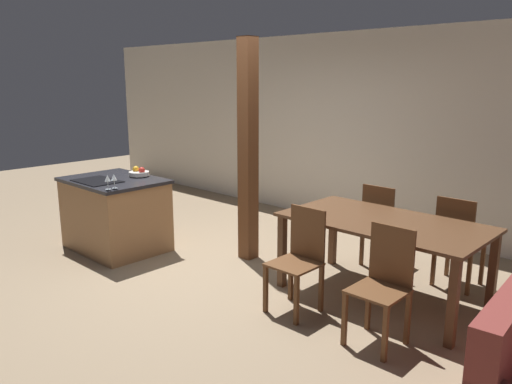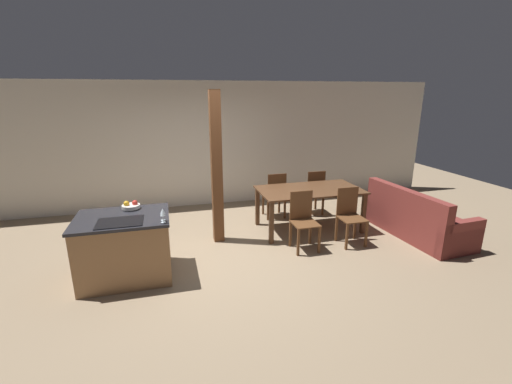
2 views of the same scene
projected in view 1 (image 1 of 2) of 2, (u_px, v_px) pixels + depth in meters
ground_plane at (204, 271)px, 5.47m from camera, size 16.00×16.00×0.00m
wall_back at (347, 130)px, 7.11m from camera, size 11.20×0.08×2.70m
kitchen_island at (116, 214)px, 6.11m from camera, size 1.21×0.91×0.89m
fruit_bowl at (139, 173)px, 6.16m from camera, size 0.25×0.25×0.11m
wine_glass_near at (107, 179)px, 5.36m from camera, size 0.06×0.06×0.16m
wine_glass_middle at (114, 178)px, 5.42m from camera, size 0.06×0.06×0.16m
dining_table at (383, 230)px, 4.67m from camera, size 1.86×1.01×0.77m
dining_chair_near_left at (299, 258)px, 4.47m from camera, size 0.40×0.40×0.94m
dining_chair_near_right at (383, 284)px, 3.91m from camera, size 0.40×0.40×0.94m
dining_chair_far_left at (382, 224)px, 5.51m from camera, size 0.40×0.40×0.94m
dining_chair_far_right at (457, 241)px, 4.95m from camera, size 0.40×0.40×0.94m
timber_post at (248, 152)px, 5.62m from camera, size 0.17×0.17×2.51m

